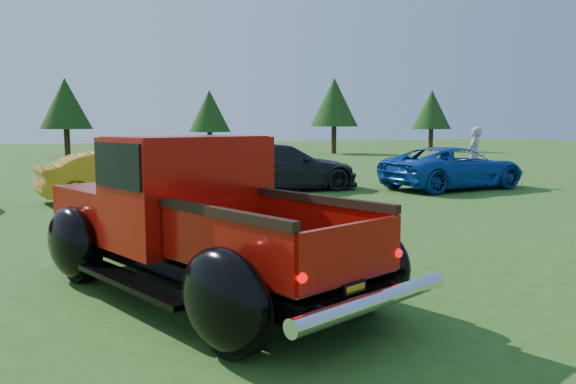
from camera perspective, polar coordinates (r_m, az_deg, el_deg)
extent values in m
plane|color=#2B4F16|center=(8.09, -1.83, -7.96)|extent=(120.00, 120.00, 0.00)
cylinder|color=#332114|center=(38.42, -21.51, 4.63)|extent=(0.36, 0.36, 1.80)
cone|color=black|center=(38.43, -21.68, 8.35)|extent=(3.20, 3.20, 3.20)
cylinder|color=#332114|center=(38.38, -7.92, 4.87)|extent=(0.36, 0.36, 1.58)
cone|color=black|center=(38.37, -7.98, 8.16)|extent=(2.82, 2.82, 2.82)
cylinder|color=#332114|center=(40.87, 4.68, 5.28)|extent=(0.36, 0.36, 1.94)
cone|color=black|center=(40.88, 4.72, 9.07)|extent=(3.46, 3.46, 3.46)
cylinder|color=#332114|center=(46.28, 14.30, 5.14)|extent=(0.36, 0.36, 1.73)
cone|color=black|center=(46.28, 14.39, 8.11)|extent=(3.07, 3.07, 3.07)
cylinder|color=black|center=(5.14, -5.57, -11.93)|extent=(0.54, 0.86, 0.83)
cylinder|color=black|center=(6.32, 7.36, -8.37)|extent=(0.54, 0.86, 0.83)
cylinder|color=black|center=(7.95, -20.34, -5.59)|extent=(0.54, 0.86, 0.83)
cylinder|color=black|center=(8.75, -9.63, -4.13)|extent=(0.54, 0.86, 0.83)
cube|color=black|center=(6.96, -8.40, -6.53)|extent=(3.19, 5.06, 0.21)
cube|color=#9C0E08|center=(8.32, -15.16, -1.51)|extent=(2.22, 2.11, 0.64)
cube|color=silver|center=(9.03, -17.53, -1.02)|extent=(1.56, 0.68, 0.52)
cube|color=#9C0E08|center=(7.12, -10.17, 0.10)|extent=(2.16, 1.80, 1.35)
cube|color=black|center=(7.09, -10.23, 3.01)|extent=(2.16, 1.72, 0.52)
cube|color=#9C0E08|center=(7.08, -10.28, 5.27)|extent=(2.04, 1.67, 0.08)
cube|color=brown|center=(5.92, -1.24, -7.07)|extent=(2.08, 2.45, 0.05)
cube|color=#9C0E08|center=(5.43, -6.78, -5.47)|extent=(0.83, 1.94, 0.54)
cube|color=#9C0E08|center=(6.34, 3.49, -3.66)|extent=(0.83, 1.94, 0.54)
cube|color=#9C0E08|center=(6.66, -7.20, -3.19)|extent=(1.31, 0.58, 0.54)
cube|color=#9C0E08|center=(5.15, 6.49, -6.14)|extent=(1.32, 0.59, 0.54)
cube|color=black|center=(5.37, -6.83, -2.12)|extent=(0.87, 1.95, 0.09)
cube|color=black|center=(6.29, 3.51, -0.78)|extent=(0.87, 1.95, 0.09)
ellipsoid|color=black|center=(5.04, -6.54, -10.83)|extent=(0.86, 1.20, 0.91)
ellipsoid|color=black|center=(6.36, 7.97, -7.11)|extent=(0.86, 1.20, 0.91)
ellipsoid|color=black|center=(7.88, -21.08, -4.79)|extent=(0.86, 1.20, 0.91)
ellipsoid|color=black|center=(8.79, -9.08, -3.25)|extent=(0.86, 1.20, 0.91)
cube|color=black|center=(6.46, -15.41, -8.90)|extent=(1.13, 2.14, 0.06)
cube|color=black|center=(7.53, -1.95, -6.39)|extent=(1.13, 2.14, 0.06)
cylinder|color=silver|center=(5.10, 8.69, -10.91)|extent=(1.93, 0.92, 0.17)
cube|color=black|center=(5.22, 6.79, -9.88)|extent=(0.29, 0.13, 0.16)
cube|color=gold|center=(5.21, 6.88, -9.90)|extent=(0.23, 0.10, 0.10)
sphere|color=#CC0505|center=(4.69, 1.43, -8.72)|extent=(0.09, 0.09, 0.09)
sphere|color=#CC0505|center=(5.67, 11.11, -6.11)|extent=(0.09, 0.09, 0.09)
imported|color=#C4871A|center=(16.22, -17.04, 1.61)|extent=(4.28, 2.24, 1.34)
imported|color=black|center=(17.74, -0.85, 2.55)|extent=(5.10, 2.08, 1.48)
imported|color=#0E3F9D|center=(18.97, 16.47, 2.37)|extent=(5.16, 2.91, 1.36)
imported|color=#ABA495|center=(20.46, 18.37, 3.51)|extent=(0.87, 0.81, 2.00)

